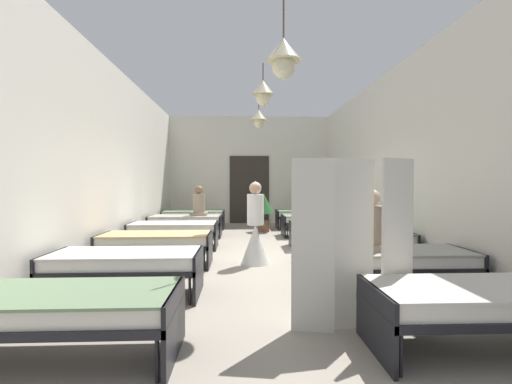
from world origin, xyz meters
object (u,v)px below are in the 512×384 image
object	(u,v)px
bed_left_row_2	(156,241)
potted_plant	(264,207)
bed_left_row_4	(186,221)
bed_right_row_2	(357,240)
nurse_near_aisle	(255,234)
bed_right_row_1	(397,260)
bed_left_row_1	(125,262)
bed_left_row_3	(174,229)
bed_right_row_3	(333,228)
bed_left_row_5	(194,215)
patient_seated_primary	(371,227)
bed_right_row_5	(306,214)
bed_left_row_0	(60,308)
privacy_screen	(355,245)
patient_seated_secondary	(199,204)
bed_right_row_0	(481,301)
bed_right_row_4	(317,220)

from	to	relation	value
bed_left_row_2	potted_plant	size ratio (longest dim) A/B	1.69
bed_left_row_2	bed_left_row_4	size ratio (longest dim) A/B	1.00
bed_right_row_2	nurse_near_aisle	bearing A→B (deg)	176.71
bed_right_row_1	nurse_near_aisle	distance (m)	2.50
bed_left_row_1	bed_left_row_3	world-z (taller)	same
bed_left_row_3	bed_right_row_3	size ratio (longest dim) A/B	1.00
bed_left_row_5	patient_seated_primary	xyz separation A→B (m)	(3.20, -6.43, 0.43)
bed_left_row_4	bed_right_row_2	bearing A→B (deg)	-42.20
bed_right_row_3	patient_seated_primary	xyz separation A→B (m)	(-0.35, -3.21, 0.43)
bed_left_row_1	nurse_near_aisle	size ratio (longest dim) A/B	1.28
bed_left_row_5	bed_right_row_5	xyz separation A→B (m)	(3.55, 0.00, 0.00)
bed_left_row_0	bed_left_row_5	bearing A→B (deg)	90.00
bed_left_row_3	privacy_screen	xyz separation A→B (m)	(2.60, -4.35, 0.41)
bed_left_row_5	patient_seated_secondary	distance (m)	1.65
bed_right_row_2	privacy_screen	distance (m)	2.93
bed_right_row_5	patient_seated_primary	world-z (taller)	patient_seated_primary
bed_left_row_5	bed_left_row_1	bearing A→B (deg)	-90.00
bed_left_row_2	patient_seated_primary	size ratio (longest dim) A/B	2.37
bed_right_row_3	potted_plant	bearing A→B (deg)	118.97
bed_left_row_2	bed_right_row_3	xyz separation A→B (m)	(3.55, 1.61, 0.00)
bed_left_row_0	nurse_near_aisle	size ratio (longest dim) A/B	1.28
patient_seated_secondary	privacy_screen	distance (m)	6.42
nurse_near_aisle	bed_left_row_3	bearing A→B (deg)	104.38
bed_right_row_5	nurse_near_aisle	distance (m)	5.06
bed_left_row_0	nurse_near_aisle	distance (m)	3.75
bed_left_row_5	potted_plant	bearing A→B (deg)	-17.72
bed_left_row_0	bed_right_row_1	size ratio (longest dim) A/B	1.00
bed_right_row_0	bed_left_row_4	bearing A→B (deg)	118.88
bed_right_row_1	bed_right_row_3	world-z (taller)	same
bed_right_row_3	bed_right_row_0	bearing A→B (deg)	-90.00
bed_left_row_0	bed_right_row_4	size ratio (longest dim) A/B	1.00
bed_right_row_4	bed_right_row_1	bearing A→B (deg)	-90.00
bed_right_row_2	bed_left_row_4	bearing A→B (deg)	137.80
bed_left_row_1	patient_seated_secondary	xyz separation A→B (m)	(0.35, 4.88, 0.43)
bed_left_row_5	patient_seated_primary	distance (m)	7.19
bed_left_row_4	bed_right_row_4	size ratio (longest dim) A/B	1.00
bed_right_row_4	potted_plant	distance (m)	1.71
bed_right_row_2	nurse_near_aisle	xyz separation A→B (m)	(-1.81, 0.10, 0.09)
bed_right_row_4	patient_seated_primary	size ratio (longest dim) A/B	2.37
patient_seated_primary	bed_right_row_1	bearing A→B (deg)	-2.05
bed_right_row_4	bed_left_row_1	bearing A→B (deg)	-126.33
patient_seated_secondary	bed_left_row_3	bearing A→B (deg)	-101.89
bed_left_row_4	bed_right_row_5	world-z (taller)	same
bed_left_row_0	bed_left_row_3	bearing A→B (deg)	90.00
nurse_near_aisle	patient_seated_primary	bearing A→B (deg)	-84.01
privacy_screen	bed_left_row_5	bearing A→B (deg)	100.13
bed_right_row_4	bed_right_row_0	bearing A→B (deg)	-90.00
bed_right_row_2	patient_seated_secondary	size ratio (longest dim) A/B	2.37
bed_right_row_5	potted_plant	world-z (taller)	potted_plant
bed_left_row_1	bed_left_row_4	bearing A→B (deg)	90.00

